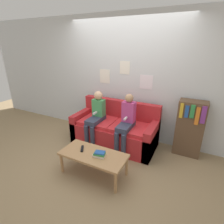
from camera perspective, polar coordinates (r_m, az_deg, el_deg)
The scene contains 9 objects.
ground_plane at distance 3.49m, azimuth -2.81°, elevation -13.80°, with size 10.00×10.00×0.00m, color #937A56.
wall_back at distance 3.81m, azimuth 4.27°, elevation 10.58°, with size 8.00×0.06×2.60m.
couch at distance 3.72m, azimuth 0.94°, elevation -5.95°, with size 1.73×0.78×0.89m.
coffee_table at distance 2.89m, azimuth -6.10°, elevation -14.07°, with size 1.07×0.49×0.38m.
person_left at distance 3.58m, azimuth -5.30°, elevation -1.20°, with size 0.24×0.54×1.13m.
person_right at distance 3.30m, azimuth 4.61°, elevation -3.18°, with size 0.24×0.54×1.15m.
tv_remote at distance 2.99m, azimuth -9.71°, elevation -11.72°, with size 0.12×0.17×0.02m.
book_stack at distance 2.78m, azimuth -4.12°, elevation -13.61°, with size 0.20×0.14×0.08m.
bookshelf at distance 3.58m, azimuth 23.98°, elevation -4.86°, with size 0.48×0.30×1.07m.
Camera 1 is at (1.43, -2.47, 2.01)m, focal length 28.00 mm.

